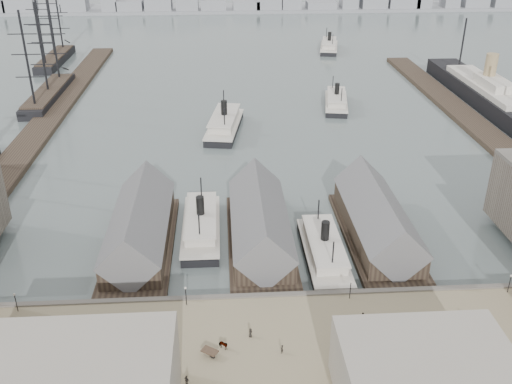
{
  "coord_description": "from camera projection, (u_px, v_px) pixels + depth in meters",
  "views": [
    {
      "loc": [
        -7.63,
        -91.09,
        66.62
      ],
      "look_at": [
        0.0,
        30.0,
        6.0
      ],
      "focal_mm": 40.0,
      "sensor_mm": 36.0,
      "label": 1
    }
  ],
  "objects": [
    {
      "name": "ground",
      "position": [
        266.0,
        288.0,
        111.53
      ],
      "size": [
        900.0,
        900.0,
        0.0
      ],
      "primitive_type": "plane",
      "color": "#515D5D",
      "rests_on": "ground"
    },
    {
      "name": "quay",
      "position": [
        275.0,
        355.0,
        93.23
      ],
      "size": [
        180.0,
        30.0,
        2.0
      ],
      "primitive_type": "cube",
      "color": "#837658",
      "rests_on": "ground"
    },
    {
      "name": "seawall",
      "position": [
        268.0,
        299.0,
        106.37
      ],
      "size": [
        180.0,
        1.2,
        2.3
      ],
      "primitive_type": "cube",
      "color": "#59544C",
      "rests_on": "ground"
    },
    {
      "name": "west_wharf",
      "position": [
        47.0,
        121.0,
        196.63
      ],
      "size": [
        10.0,
        220.0,
        1.6
      ],
      "primitive_type": "cube",
      "color": "#2D231C",
      "rests_on": "ground"
    },
    {
      "name": "east_wharf",
      "position": [
        471.0,
        121.0,
        195.91
      ],
      "size": [
        10.0,
        180.0,
        1.6
      ],
      "primitive_type": "cube",
      "color": "#2D231C",
      "rests_on": "ground"
    },
    {
      "name": "ferry_shed_west",
      "position": [
        140.0,
        228.0,
        123.06
      ],
      "size": [
        14.0,
        42.0,
        12.6
      ],
      "color": "#2D231C",
      "rests_on": "ground"
    },
    {
      "name": "ferry_shed_center",
      "position": [
        260.0,
        224.0,
        124.52
      ],
      "size": [
        14.0,
        42.0,
        12.6
      ],
      "color": "#2D231C",
      "rests_on": "ground"
    },
    {
      "name": "ferry_shed_east",
      "position": [
        377.0,
        221.0,
        125.99
      ],
      "size": [
        14.0,
        42.0,
        12.6
      ],
      "color": "#2D231C",
      "rests_on": "ground"
    },
    {
      "name": "street_bldg_center",
      "position": [
        424.0,
        376.0,
        80.96
      ],
      "size": [
        24.0,
        16.0,
        10.0
      ],
      "primitive_type": "cube",
      "color": "gray",
      "rests_on": "quay"
    },
    {
      "name": "lamp_post_far_w",
      "position": [
        15.0,
        299.0,
        100.64
      ],
      "size": [
        0.44,
        0.44,
        3.92
      ],
      "color": "black",
      "rests_on": "quay"
    },
    {
      "name": "lamp_post_near_w",
      "position": [
        186.0,
        292.0,
        102.33
      ],
      "size": [
        0.44,
        0.44,
        3.92
      ],
      "color": "black",
      "rests_on": "quay"
    },
    {
      "name": "lamp_post_near_e",
      "position": [
        351.0,
        286.0,
        104.02
      ],
      "size": [
        0.44,
        0.44,
        3.92
      ],
      "color": "black",
      "rests_on": "quay"
    },
    {
      "name": "lamp_post_far_e",
      "position": [
        510.0,
        280.0,
        105.7
      ],
      "size": [
        0.44,
        0.44,
        3.92
      ],
      "color": "black",
      "rests_on": "quay"
    },
    {
      "name": "far_shore",
      "position": [
        226.0,
        6.0,
        407.99
      ],
      "size": [
        500.0,
        40.0,
        15.72
      ],
      "color": "gray",
      "rests_on": "ground"
    },
    {
      "name": "ferry_docked_west",
      "position": [
        201.0,
        225.0,
        129.03
      ],
      "size": [
        8.34,
        27.79,
        9.93
      ],
      "color": "black",
      "rests_on": "ground"
    },
    {
      "name": "ferry_docked_east",
      "position": [
        324.0,
        250.0,
        119.47
      ],
      "size": [
        8.11,
        27.02,
        9.65
      ],
      "color": "black",
      "rests_on": "ground"
    },
    {
      "name": "ferry_open_near",
      "position": [
        224.0,
        124.0,
        188.65
      ],
      "size": [
        14.07,
        32.15,
        11.1
      ],
      "rotation": [
        0.0,
        0.0,
        -0.16
      ],
      "color": "black",
      "rests_on": "ground"
    },
    {
      "name": "ferry_open_mid",
      "position": [
        336.0,
        101.0,
        211.89
      ],
      "size": [
        12.4,
        27.55,
        9.49
      ],
      "rotation": [
        0.0,
        0.0,
        -0.17
      ],
      "color": "black",
      "rests_on": "ground"
    },
    {
      "name": "ferry_open_far",
      "position": [
        329.0,
        46.0,
        295.74
      ],
      "size": [
        13.76,
        29.15,
        10.01
      ],
      "rotation": [
        0.0,
        0.0,
        -0.2
      ],
      "color": "black",
      "rests_on": "ground"
    },
    {
      "name": "sailing_ship_mid",
      "position": [
        49.0,
        93.0,
        219.66
      ],
      "size": [
        8.84,
        51.07,
        36.34
      ],
      "color": "black",
      "rests_on": "ground"
    },
    {
      "name": "sailing_ship_far",
      "position": [
        55.0,
        58.0,
        272.08
      ],
      "size": [
        8.46,
        47.0,
        34.78
      ],
      "color": "black",
      "rests_on": "ground"
    },
    {
      "name": "ocean_steamer",
      "position": [
        486.0,
        93.0,
        214.37
      ],
      "size": [
        12.93,
        94.52,
        18.9
      ],
      "color": "black",
      "rests_on": "ground"
    },
    {
      "name": "horse_cart_left",
      "position": [
        46.0,
        339.0,
        94.08
      ],
      "size": [
        4.66,
        1.61,
        1.56
      ],
      "rotation": [
        0.0,
        0.0,
        1.61
      ],
      "color": "black",
      "rests_on": "quay"
    },
    {
      "name": "horse_cart_center",
      "position": [
        219.0,
        347.0,
        92.33
      ],
      "size": [
        4.71,
        3.69,
        1.63
      ],
      "rotation": [
        0.0,
        0.0,
        0.98
      ],
      "color": "black",
      "rests_on": "quay"
    },
    {
      "name": "horse_cart_right",
      "position": [
        410.0,
        356.0,
        90.63
      ],
      "size": [
        4.75,
        2.31,
        1.53
      ],
      "rotation": [
        0.0,
        0.0,
        1.75
      ],
      "color": "black",
      "rests_on": "quay"
    },
    {
      "name": "pedestrian_1",
      "position": [
        53.0,
        369.0,
        88.06
      ],
      "size": [
        0.93,
        1.0,
        1.64
      ],
      "primitive_type": "imported",
      "rotation": [
        0.0,
        0.0,
        2.06
      ],
      "color": "black",
      "rests_on": "quay"
    },
    {
      "name": "pedestrian_2",
      "position": [
        147.0,
        321.0,
        98.32
      ],
      "size": [
        1.07,
        0.66,
        1.6
      ],
      "primitive_type": "imported",
      "rotation": [
        0.0,
        0.0,
        6.22
      ],
      "color": "black",
      "rests_on": "quay"
    },
    {
      "name": "pedestrian_3",
      "position": [
        187.0,
        380.0,
        85.85
      ],
      "size": [
        1.05,
        0.89,
        1.69
      ],
      "primitive_type": "imported",
      "rotation": [
        0.0,
        0.0,
        2.55
      ],
      "color": "black",
      "rests_on": "quay"
    },
    {
      "name": "pedestrian_4",
      "position": [
        250.0,
        333.0,
        95.46
      ],
      "size": [
        0.85,
        0.97,
        1.67
      ],
      "primitive_type": "imported",
      "rotation": [
        0.0,
        0.0,
        1.09
      ],
      "color": "black",
      "rests_on": "quay"
    },
    {
      "name": "pedestrian_5",
      "position": [
        282.0,
        349.0,
        91.98
      ],
      "size": [
        0.68,
        0.72,
        1.6
      ],
      "primitive_type": "imported",
      "rotation": [
        0.0,
        0.0,
        4.14
      ],
      "color": "black",
      "rests_on": "quay"
    },
    {
      "name": "pedestrian_6",
      "position": [
        363.0,
        317.0,
        99.24
      ],
      "size": [
        0.98,
        1.0,
        1.63
      ],
      "primitive_type": "imported",
      "rotation": [
        0.0,
        0.0,
        4.0
      ],
      "color": "black",
      "rests_on": "quay"
    },
    {
      "name": "pedestrian_7",
      "position": [
        439.0,
        353.0,
        91.16
      ],
      "size": [
        0.77,
        1.18,
        1.72
      ],
      "primitive_type": "imported",
      "rotation": [
        0.0,
        0.0,
        1.45
      ],
      "color": "black",
      "rests_on": "quay"
    },
    {
      "name": "pedestrian_8",
      "position": [
        467.0,
        317.0,
        99.09
      ],
      "size": [
        0.92,
        1.09,
        1.75
      ],
      "primitive_type": "imported",
      "rotation": [
        0.0,
        0.0,
        0.99
      ],
      "color": "black",
      "rests_on": "quay"
    }
  ]
}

